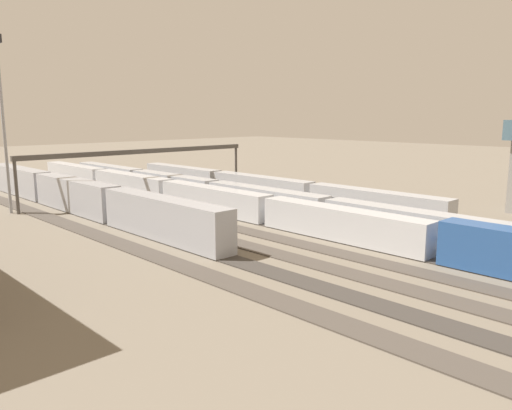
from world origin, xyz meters
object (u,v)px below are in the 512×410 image
signal_gantry (144,155)px  train_on_track_7 (76,195)px  train_on_track_3 (265,201)px  train_on_track_4 (208,198)px  train_on_track_1 (261,187)px  light_mast_1 (1,101)px

signal_gantry → train_on_track_7: bearing=106.6°
train_on_track_3 → signal_gantry: (25.74, 5.00, 5.80)m
train_on_track_4 → signal_gantry: size_ratio=2.55×
train_on_track_3 → train_on_track_4: size_ratio=1.04×
train_on_track_3 → train_on_track_1: size_ratio=1.68×
light_mast_1 → train_on_track_3: bearing=-134.6°
train_on_track_3 → train_on_track_7: train_on_track_7 is taller
train_on_track_1 → signal_gantry: 21.77m
train_on_track_4 → train_on_track_3: bearing=-146.7°
train_on_track_3 → signal_gantry: signal_gantry is taller
train_on_track_4 → signal_gantry: (18.13, 0.00, 5.72)m
train_on_track_7 → signal_gantry: size_ratio=1.59×
train_on_track_3 → light_mast_1: bearing=45.4°
train_on_track_4 → signal_gantry: signal_gantry is taller
train_on_track_7 → light_mast_1: bearing=51.8°
train_on_track_1 → signal_gantry: (14.68, 15.00, 5.78)m
train_on_track_4 → train_on_track_1: 15.39m
train_on_track_3 → train_on_track_4: bearing=33.3°
train_on_track_7 → signal_gantry: (4.46, -15.00, 5.18)m
train_on_track_7 → train_on_track_4: 20.30m
train_on_track_1 → light_mast_1: (16.22, 37.64, 14.76)m
train_on_track_1 → train_on_track_4: bearing=103.0°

